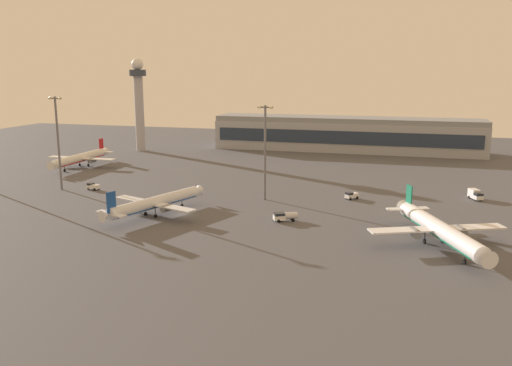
% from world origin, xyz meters
% --- Properties ---
extents(ground_plane, '(416.00, 416.00, 0.00)m').
position_xyz_m(ground_plane, '(0.00, 0.00, 0.00)').
color(ground_plane, '#4C4C51').
extents(terminal_building, '(128.79, 22.40, 16.40)m').
position_xyz_m(terminal_building, '(28.54, 132.39, 8.09)').
color(terminal_building, '#9EA3AD').
rests_on(terminal_building, ground).
extents(control_tower, '(8.00, 8.00, 44.44)m').
position_xyz_m(control_tower, '(-68.36, 103.95, 25.46)').
color(control_tower, '#A8A8B2').
rests_on(control_tower, ground).
extents(airplane_taxiway_distant, '(30.53, 38.65, 10.48)m').
position_xyz_m(airplane_taxiway_distant, '(65.75, -8.17, 3.96)').
color(airplane_taxiway_distant, white).
rests_on(airplane_taxiway_distant, ground).
extents(airplane_far_stand, '(27.66, 35.13, 9.31)m').
position_xyz_m(airplane_far_stand, '(-7.34, -2.46, 3.52)').
color(airplane_far_stand, silver).
rests_on(airplane_far_stand, ground).
extents(airplane_near_gate, '(29.65, 38.18, 9.82)m').
position_xyz_m(airplane_near_gate, '(-70.26, 56.53, 3.71)').
color(airplane_near_gate, silver).
rests_on(airplane_near_gate, ground).
extents(baggage_tractor, '(4.27, 4.36, 2.25)m').
position_xyz_m(baggage_tractor, '(42.27, 31.15, 1.18)').
color(baggage_tractor, white).
rests_on(baggage_tractor, ground).
extents(fuel_truck, '(6.58, 4.66, 2.35)m').
position_xyz_m(fuel_truck, '(27.99, 1.65, 1.37)').
color(fuel_truck, white).
rests_on(fuel_truck, ground).
extents(catering_truck, '(4.35, 6.12, 3.05)m').
position_xyz_m(catering_truck, '(78.78, 41.37, 1.58)').
color(catering_truck, white).
rests_on(catering_truck, ground).
extents(cargo_loader, '(4.41, 2.61, 2.25)m').
position_xyz_m(cargo_loader, '(-41.52, 20.48, 1.18)').
color(cargo_loader, white).
rests_on(cargo_loader, ground).
extents(apron_light_east, '(4.80, 0.90, 30.63)m').
position_xyz_m(apron_light_east, '(-51.79, 17.98, 17.22)').
color(apron_light_east, slate).
rests_on(apron_light_east, ground).
extents(apron_light_west, '(4.80, 0.90, 28.74)m').
position_xyz_m(apron_light_west, '(16.80, 23.24, 16.25)').
color(apron_light_west, slate).
rests_on(apron_light_west, ground).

